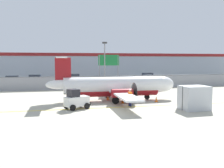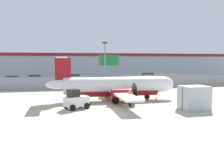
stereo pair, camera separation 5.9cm
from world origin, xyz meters
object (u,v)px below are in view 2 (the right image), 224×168
Objects in this scene: apron_light_pole at (105,62)px; parked_car_4 at (100,80)px; traffic_cone_near_left at (108,97)px; parked_car_7 at (148,76)px; traffic_cone_far_left at (74,96)px; commuter_airplane at (116,86)px; traffic_cone_near_right at (123,100)px; parked_car_6 at (147,79)px; cargo_container at (194,98)px; highway_sign at (109,63)px; baggage_tug at (76,100)px; parked_car_5 at (125,80)px; parked_car_1 at (35,79)px; parked_car_2 at (53,81)px; parked_car_3 at (74,78)px; parked_car_0 at (12,80)px; traffic_cone_far_right at (156,99)px; ground_crew_worker at (130,97)px.

parked_car_4 is at bearing 84.97° from apron_light_pole.
apron_light_pole is at bearing 81.47° from traffic_cone_near_left.
traffic_cone_far_left is at bearing -130.46° from parked_car_7.
traffic_cone_far_left is (-4.61, 2.82, -1.29)m from commuter_airplane.
parked_car_6 reaches higher than traffic_cone_near_right.
highway_sign is (-3.70, 20.90, 3.04)m from cargo_container.
baggage_tug reaches higher than parked_car_7.
parked_car_7 is 0.59× the size of apron_light_pole.
parked_car_5 and parked_car_7 have the same top height.
parked_car_1 is 1.04× the size of parked_car_5.
parked_car_1 and parked_car_2 have the same top height.
cargo_container reaches higher than parked_car_3.
highway_sign reaches higher than parked_car_6.
parked_car_6 is at bearing 171.75° from parked_car_0.
traffic_cone_far_right is at bearing -23.79° from commuter_airplane.
parked_car_1 reaches higher than traffic_cone_near_right.
parked_car_6 is at bearing 71.99° from traffic_cone_far_right.
parked_car_7 is at bearing 71.03° from traffic_cone_far_right.
parked_car_1 reaches higher than traffic_cone_far_right.
parked_car_0 is 0.99× the size of parked_car_7.
ground_crew_worker is 0.39× the size of parked_car_1.
parked_car_0 is 16.97m from parked_car_4.
traffic_cone_near_left is 18.33m from parked_car_2.
parked_car_5 is 6.96m from highway_sign.
parked_car_0 is at bearing 122.03° from traffic_cone_near_left.
parked_car_4 is 0.60× the size of apron_light_pole.
parked_car_4 is (-4.57, 24.87, -0.21)m from cargo_container.
traffic_cone_near_left and traffic_cone_near_right have the same top height.
traffic_cone_far_left is at bearing 76.62° from parked_car_4.
cargo_container is at bearing 87.79° from parked_car_5.
parked_car_7 is (8.32, 34.01, -0.21)m from cargo_container.
parked_car_3 is (-3.55, 30.38, -0.06)m from ground_crew_worker.
apron_light_pole is at bearing 57.94° from parked_car_5.
cargo_container is 21.44m from highway_sign.
commuter_airplane is at bearing 97.55° from traffic_cone_near_right.
parked_car_7 is at bearing 52.62° from traffic_cone_far_left.
parked_car_1 and parked_car_3 have the same top height.
ground_crew_worker is at bearing -89.89° from apron_light_pole.
parked_car_1 is (-11.43, 29.07, -0.06)m from ground_crew_worker.
parked_car_6 is (9.92, 1.67, 0.00)m from parked_car_4.
traffic_cone_far_right is 16.66m from highway_sign.
traffic_cone_near_left is (-1.32, 4.48, -0.64)m from ground_crew_worker.
parked_car_7 is at bearing 33.88° from baggage_tug.
parked_car_4 and parked_car_7 have the same top height.
commuter_airplane is at bearing 66.00° from ground_crew_worker.
highway_sign reaches higher than traffic_cone_far_left.
commuter_airplane is at bearing 119.50° from parked_car_2.
parked_car_3 is 0.98× the size of parked_car_7.
traffic_cone_near_right is 11.84m from apron_light_pole.
parked_car_4 is 1.02× the size of parked_car_7.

